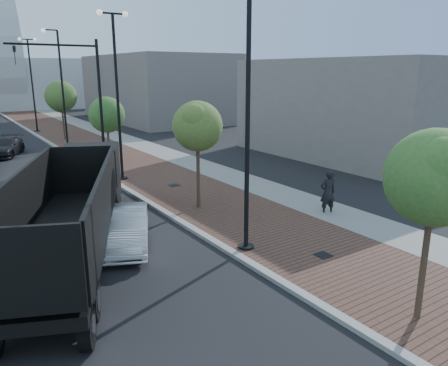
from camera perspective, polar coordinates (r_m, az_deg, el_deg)
sidewalk at (r=43.37m, az=-18.21°, el=5.85°), size 7.00×140.00×0.12m
concrete_strip at (r=44.15m, az=-14.83°, el=6.25°), size 2.40×140.00×0.13m
curb at (r=42.57m, az=-22.75°, el=5.30°), size 0.30×140.00×0.14m
dump_truck at (r=17.45m, az=-18.31°, el=-2.09°), size 7.49×13.18×3.33m
white_sedan at (r=16.06m, az=-12.78°, el=-5.81°), size 3.06×4.47×1.40m
dark_car_far at (r=36.14m, az=-27.03°, el=4.30°), size 3.61×5.01×1.35m
pedestrian at (r=19.42m, az=13.59°, el=-1.23°), size 0.85×0.68×2.05m
streetlight_1 at (r=14.28m, az=2.77°, el=7.11°), size 1.44×0.56×9.21m
streetlight_2 at (r=24.92m, az=-13.93°, el=11.09°), size 1.72×0.56×9.28m
streetlight_3 at (r=36.41m, az=-20.72°, el=10.86°), size 1.44×0.56×9.21m
streetlight_4 at (r=48.15m, az=-24.08°, el=11.85°), size 1.72×0.56×9.28m
traffic_mast at (r=27.48m, az=-17.96°, el=11.46°), size 5.09×0.20×8.00m
tree_0 at (r=11.27m, az=26.17°, el=0.63°), size 2.38×2.33×4.96m
tree_1 at (r=19.14m, az=-3.45°, el=7.50°), size 2.29×2.22×4.95m
tree_2 at (r=30.11m, az=-15.22°, el=8.71°), size 2.44×2.40×4.54m
tree_3 at (r=41.58m, az=-20.76°, el=10.70°), size 2.75×2.75×5.34m
commercial_block_ne at (r=56.72m, az=-8.98°, el=12.34°), size 12.00×22.00×8.00m
commercial_block_e at (r=33.72m, az=16.94°, el=9.49°), size 10.00×16.00×7.00m
utility_cover_1 at (r=15.23m, az=13.02°, el=-9.29°), size 0.50×0.50×0.02m
utility_cover_2 at (r=23.65m, az=-6.62°, el=-0.30°), size 0.50×0.50×0.02m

